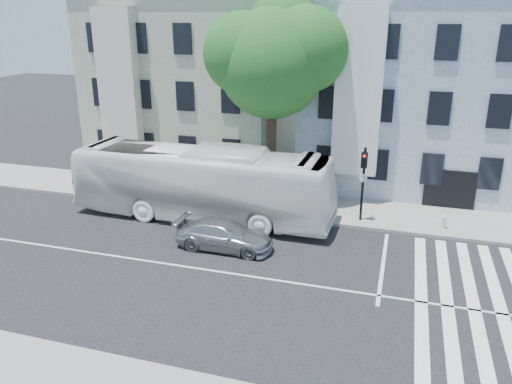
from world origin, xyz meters
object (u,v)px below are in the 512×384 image
at_px(bus, 202,183).
at_px(traffic_signal, 363,176).
at_px(fire_hydrant, 444,221).
at_px(sedan, 224,235).

height_order(bus, traffic_signal, traffic_signal).
relative_size(bus, fire_hydrant, 20.43).
bearing_deg(traffic_signal, fire_hydrant, 21.49).
height_order(bus, sedan, bus).
xyz_separation_m(sedan, traffic_signal, (5.50, 4.64, 1.87)).
height_order(traffic_signal, fire_hydrant, traffic_signal).
bearing_deg(sedan, bus, 37.64).
xyz_separation_m(bus, fire_hydrant, (11.77, 1.79, -1.38)).
relative_size(bus, sedan, 3.05).
bearing_deg(bus, sedan, -141.95).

